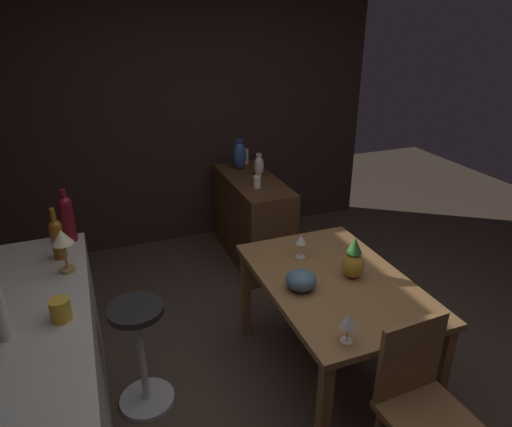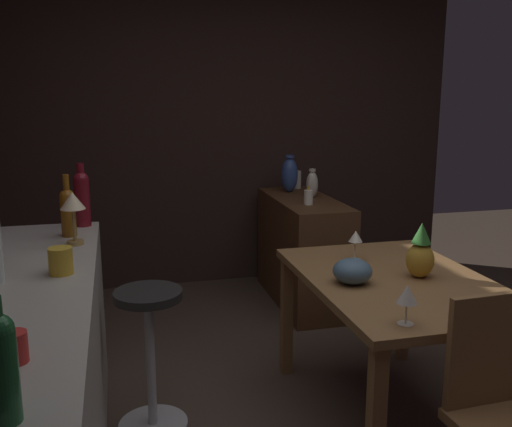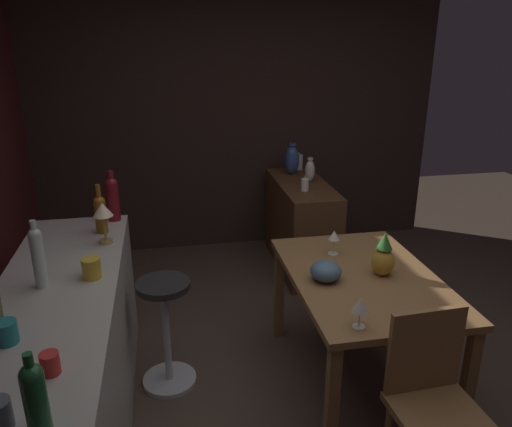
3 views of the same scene
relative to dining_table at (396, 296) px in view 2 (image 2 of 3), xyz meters
name	(u,v)px [view 2 (image 2 of 3)]	position (x,y,z in m)	size (l,w,h in m)	color
wall_side_right	(199,130)	(2.38, 0.59, 0.65)	(0.10, 4.40, 2.60)	#33231E
dining_table	(396,296)	(0.00, 0.00, 0.00)	(1.26, 0.84, 0.74)	olive
kitchen_counter	(21,397)	(-0.18, 1.69, -0.20)	(2.10, 0.60, 0.90)	#B2ADA3
sideboard_cabinet	(303,251)	(1.66, -0.09, -0.24)	(1.10, 0.44, 0.82)	#56351E
chair_near_window	(508,410)	(-0.78, -0.05, -0.16)	(0.42, 0.42, 0.89)	olive
bar_stool	(150,357)	(0.19, 1.17, -0.27)	(0.34, 0.34, 0.71)	#262323
wine_glass_left	(356,238)	(0.32, 0.08, 0.21)	(0.07, 0.07, 0.16)	silver
wine_glass_right	(407,295)	(-0.51, 0.23, 0.21)	(0.08, 0.08, 0.16)	silver
pineapple_centerpiece	(420,254)	(-0.01, -0.11, 0.21)	(0.13, 0.13, 0.27)	gold
fruit_bowl	(352,271)	(-0.02, 0.24, 0.15)	(0.18, 0.18, 0.12)	slate
wine_bottle_green	(0,364)	(-1.12, 1.55, 0.39)	(0.07, 0.07, 0.29)	#1E592D
wine_bottle_ruby	(82,196)	(0.79, 1.47, 0.42)	(0.08, 0.08, 0.34)	maroon
wine_bottle_amber	(68,210)	(0.57, 1.53, 0.39)	(0.07, 0.07, 0.31)	#8C5114
cup_red	(14,347)	(-0.82, 1.58, 0.29)	(0.11, 0.07, 0.09)	red
cup_mustard	(61,261)	(-0.06, 1.52, 0.31)	(0.13, 0.10, 0.11)	gold
counter_lamp	(73,206)	(0.39, 1.49, 0.44)	(0.12, 0.12, 0.25)	#A58447
pillar_candle_tall	(296,180)	(2.12, -0.18, 0.24)	(0.08, 0.08, 0.17)	white
pillar_candle_short	(308,197)	(1.43, -0.05, 0.22)	(0.07, 0.07, 0.13)	white
vase_ceramic_ivory	(312,184)	(1.69, -0.16, 0.28)	(0.09, 0.09, 0.22)	beige
vase_ceramic_blue	(289,175)	(1.96, -0.07, 0.31)	(0.13, 0.13, 0.30)	#334C8C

